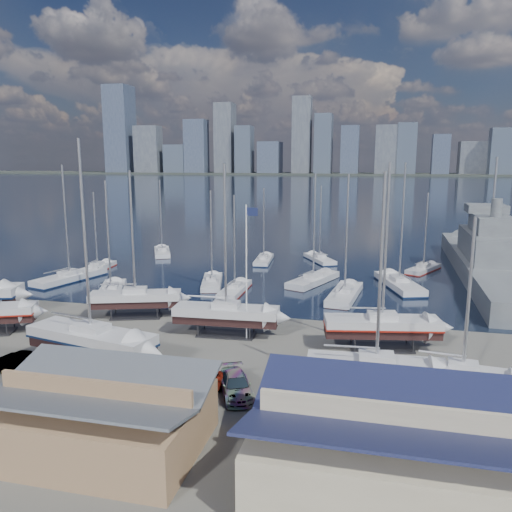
# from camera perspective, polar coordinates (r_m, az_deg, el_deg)

# --- Properties ---
(ground) EXTENTS (1400.00, 1400.00, 0.00)m
(ground) POSITION_cam_1_polar(r_m,az_deg,el_deg) (45.02, -7.05, -10.29)
(ground) COLOR #605E59
(ground) RESTS_ON ground
(water) EXTENTS (1400.00, 600.00, 0.40)m
(water) POSITION_cam_1_polar(r_m,az_deg,el_deg) (350.01, 10.96, 7.92)
(water) COLOR #182338
(water) RESTS_ON ground
(far_shore) EXTENTS (1400.00, 80.00, 2.20)m
(far_shore) POSITION_cam_1_polar(r_m,az_deg,el_deg) (609.68, 12.06, 9.13)
(far_shore) COLOR #2D332D
(far_shore) RESTS_ON ground
(skyline) EXTENTS (639.14, 43.80, 107.69)m
(skyline) POSITION_cam_1_polar(r_m,az_deg,el_deg) (603.94, 11.43, 12.75)
(skyline) COLOR #475166
(skyline) RESTS_ON far_shore
(shed_grey) EXTENTS (12.60, 8.40, 4.17)m
(shed_grey) POSITION_cam_1_polar(r_m,az_deg,el_deg) (30.99, -17.89, -16.58)
(shed_grey) COLOR #8C6B4C
(shed_grey) RESTS_ON ground
(shed_blue) EXTENTS (13.65, 9.45, 4.71)m
(shed_blue) POSITION_cam_1_polar(r_m,az_deg,el_deg) (27.06, 14.69, -20.01)
(shed_blue) COLOR #BFB293
(shed_blue) RESTS_ON ground
(sailboat_cradle_2) EXTENTS (9.64, 5.35, 15.22)m
(sailboat_cradle_2) POSITION_cam_1_polar(r_m,az_deg,el_deg) (53.76, -13.62, -4.72)
(sailboat_cradle_2) COLOR #2D2D33
(sailboat_cradle_2) RESTS_ON ground
(sailboat_cradle_3) EXTENTS (11.51, 5.39, 17.80)m
(sailboat_cradle_3) POSITION_cam_1_polar(r_m,az_deg,el_deg) (42.33, -18.30, -9.04)
(sailboat_cradle_3) COLOR #2D2D33
(sailboat_cradle_3) RESTS_ON ground
(sailboat_cradle_4) EXTENTS (9.90, 3.29, 15.94)m
(sailboat_cradle_4) POSITION_cam_1_polar(r_m,az_deg,el_deg) (47.02, -3.43, -6.63)
(sailboat_cradle_4) COLOR #2D2D33
(sailboat_cradle_4) RESTS_ON ground
(sailboat_cradle_5) EXTENTS (9.70, 3.28, 15.48)m
(sailboat_cradle_5) POSITION_cam_1_polar(r_m,az_deg,el_deg) (36.05, 13.55, -12.52)
(sailboat_cradle_5) COLOR #2D2D33
(sailboat_cradle_5) RESTS_ON ground
(sailboat_cradle_6) EXTENTS (10.29, 4.60, 16.06)m
(sailboat_cradle_6) POSITION_cam_1_polar(r_m,az_deg,el_deg) (45.02, 14.21, -7.74)
(sailboat_cradle_6) COLOR #2D2D33
(sailboat_cradle_6) RESTS_ON ground
(sailboat_cradle_7) EXTENTS (7.79, 2.94, 12.68)m
(sailboat_cradle_7) POSITION_cam_1_polar(r_m,az_deg,el_deg) (37.20, 22.52, -12.54)
(sailboat_cradle_7) COLOR #2D2D33
(sailboat_cradle_7) RESTS_ON ground
(sailboat_moored_0) EXTENTS (5.81, 11.39, 16.41)m
(sailboat_moored_0) POSITION_cam_1_polar(r_m,az_deg,el_deg) (72.71, -20.49, -2.48)
(sailboat_moored_0) COLOR black
(sailboat_moored_0) RESTS_ON water
(sailboat_moored_1) EXTENTS (2.77, 8.31, 12.24)m
(sailboat_moored_1) POSITION_cam_1_polar(r_m,az_deg,el_deg) (78.46, -17.63, -1.36)
(sailboat_moored_1) COLOR black
(sailboat_moored_1) RESTS_ON water
(sailboat_moored_2) EXTENTS (6.12, 9.21, 13.59)m
(sailboat_moored_2) POSITION_cam_1_polar(r_m,az_deg,el_deg) (88.89, -10.68, 0.35)
(sailboat_moored_2) COLOR black
(sailboat_moored_2) RESTS_ON water
(sailboat_moored_3) EXTENTS (6.15, 10.04, 14.54)m
(sailboat_moored_3) POSITION_cam_1_polar(r_m,az_deg,el_deg) (63.64, -16.21, -4.05)
(sailboat_moored_3) COLOR black
(sailboat_moored_3) RESTS_ON water
(sailboat_moored_4) EXTENTS (4.58, 8.96, 13.03)m
(sailboat_moored_4) POSITION_cam_1_polar(r_m,az_deg,el_deg) (66.05, -5.04, -3.10)
(sailboat_moored_4) COLOR black
(sailboat_moored_4) RESTS_ON water
(sailboat_moored_5) EXTENTS (3.03, 8.53, 12.50)m
(sailboat_moored_5) POSITION_cam_1_polar(r_m,az_deg,el_deg) (80.60, 0.89, -0.54)
(sailboat_moored_5) COLOR black
(sailboat_moored_5) RESTS_ON water
(sailboat_moored_6) EXTENTS (2.41, 8.50, 12.69)m
(sailboat_moored_6) POSITION_cam_1_polar(r_m,az_deg,el_deg) (62.21, -2.43, -3.96)
(sailboat_moored_6) COLOR black
(sailboat_moored_6) RESTS_ON water
(sailboat_moored_7) EXTENTS (6.36, 10.44, 15.26)m
(sailboat_moored_7) POSITION_cam_1_polar(r_m,az_deg,el_deg) (67.19, 6.55, -2.89)
(sailboat_moored_7) COLOR black
(sailboat_moored_7) RESTS_ON water
(sailboat_moored_8) EXTENTS (6.25, 8.71, 12.87)m
(sailboat_moored_8) POSITION_cam_1_polar(r_m,az_deg,el_deg) (81.97, 7.27, -0.43)
(sailboat_moored_8) COLOR black
(sailboat_moored_8) RESTS_ON water
(sailboat_moored_9) EXTENTS (4.03, 10.45, 15.39)m
(sailboat_moored_9) POSITION_cam_1_polar(r_m,az_deg,el_deg) (60.64, 10.09, -4.49)
(sailboat_moored_9) COLOR black
(sailboat_moored_9) RESTS_ON water
(sailboat_moored_10) EXTENTS (6.42, 11.60, 16.71)m
(sailboat_moored_10) POSITION_cam_1_polar(r_m,az_deg,el_deg) (67.24, 16.03, -3.25)
(sailboat_moored_10) COLOR black
(sailboat_moored_10) RESTS_ON water
(sailboat_moored_11) EXTENTS (5.81, 8.28, 12.19)m
(sailboat_moored_11) POSITION_cam_1_polar(r_m,az_deg,el_deg) (78.01, 18.58, -1.49)
(sailboat_moored_11) COLOR black
(sailboat_moored_11) RESTS_ON water
(naval_ship_east) EXTENTS (9.31, 49.47, 18.43)m
(naval_ship_east) POSITION_cam_1_polar(r_m,az_deg,el_deg) (78.22, 24.96, -0.89)
(naval_ship_east) COLOR slate
(naval_ship_east) RESTS_ON water
(car_b) EXTENTS (5.02, 2.48, 1.58)m
(car_b) POSITION_cam_1_polar(r_m,az_deg,el_deg) (42.89, -24.85, -11.21)
(car_b) COLOR gray
(car_b) RESTS_ON ground
(car_c) EXTENTS (3.15, 5.76, 1.53)m
(car_c) POSITION_cam_1_polar(r_m,az_deg,el_deg) (35.67, -6.85, -14.80)
(car_c) COLOR gray
(car_c) RESTS_ON ground
(car_d) EXTENTS (3.92, 5.38, 1.45)m
(car_d) POSITION_cam_1_polar(r_m,az_deg,el_deg) (36.04, -2.32, -14.52)
(car_d) COLOR gray
(car_d) RESTS_ON ground
(flagpole) EXTENTS (1.09, 0.12, 12.41)m
(flagpole) POSITION_cam_1_polar(r_m,az_deg,el_deg) (44.43, -1.00, -0.84)
(flagpole) COLOR white
(flagpole) RESTS_ON ground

